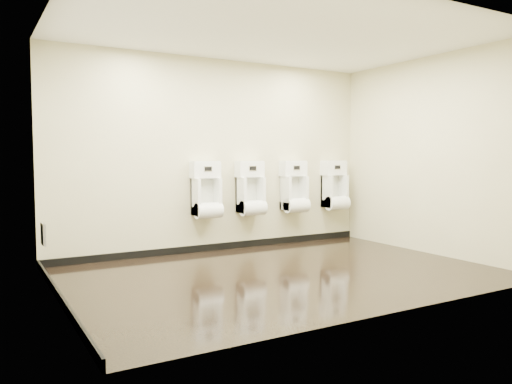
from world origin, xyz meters
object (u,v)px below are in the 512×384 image
access_panel (43,234)px  urinal_0 (207,194)px  urinal_1 (251,192)px  urinal_2 (294,191)px  urinal_3 (335,189)px

access_panel → urinal_0: (2.22, 0.41, 0.35)m
access_panel → urinal_0: size_ratio=0.31×
access_panel → urinal_1: urinal_1 is taller
urinal_0 → urinal_2: bearing=0.0°
urinal_1 → access_panel: bearing=-172.1°
urinal_2 → urinal_3: size_ratio=1.00×
urinal_2 → urinal_1: bearing=180.0°
urinal_3 → urinal_2: bearing=180.0°
access_panel → urinal_1: 3.00m
urinal_1 → urinal_3: bearing=0.0°
access_panel → urinal_1: size_ratio=0.31×
urinal_0 → urinal_3: bearing=0.0°
urinal_0 → urinal_2: same height
urinal_0 → urinal_1: same height
urinal_1 → urinal_2: bearing=0.0°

